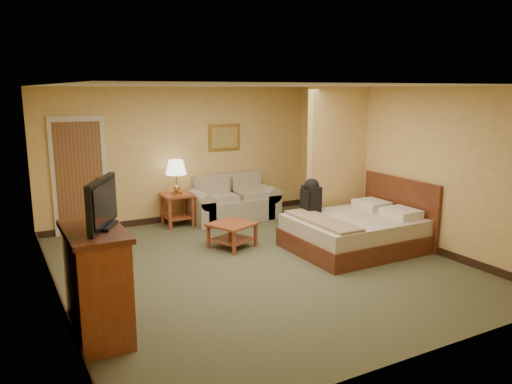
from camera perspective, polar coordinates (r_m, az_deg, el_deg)
floor at (r=7.45m, az=0.04°, el=-8.34°), size 6.00×6.00×0.00m
ceiling at (r=7.00m, az=0.04°, el=12.07°), size 6.00×6.00×0.00m
back_wall at (r=9.83m, az=-8.37°, el=4.24°), size 5.50×0.02×2.60m
left_wall at (r=6.31m, az=-22.48°, el=-0.67°), size 0.02×6.00×2.60m
right_wall at (r=8.75m, az=16.09°, el=3.00°), size 0.02×6.00×2.60m
partition at (r=9.05m, az=9.26°, el=3.57°), size 1.20×0.15×2.60m
door at (r=9.35m, az=-19.52°, el=1.65°), size 0.94×0.16×2.10m
baseboard at (r=10.05m, az=-8.14°, el=-2.80°), size 5.50×0.02×0.12m
loveseat at (r=9.96m, az=-2.58°, el=-1.49°), size 1.74×0.81×0.88m
side_table at (r=9.57m, az=-8.99°, el=-1.43°), size 0.56×0.56×0.61m
table_lamp at (r=9.44m, az=-9.13°, el=2.70°), size 0.39×0.39×0.64m
coffee_table at (r=8.17m, az=-2.76°, el=-4.36°), size 0.84×0.84×0.41m
wall_picture at (r=10.10m, az=-3.65°, el=6.25°), size 0.69×0.04×0.53m
dresser at (r=5.49m, az=-17.71°, el=-9.84°), size 0.57×1.09×1.17m
tv at (r=5.27m, az=-17.19°, el=-1.40°), size 0.45×0.76×0.51m
bed at (r=8.27m, az=11.55°, el=-4.37°), size 2.00×1.70×1.10m
backpack at (r=8.38m, az=6.36°, el=-0.24°), size 0.26×0.33×0.56m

